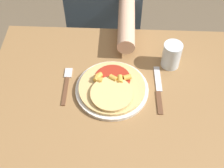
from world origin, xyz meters
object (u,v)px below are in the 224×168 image
dining_table (123,118)px  person_diner (105,16)px  pizza (112,88)px  knife (159,90)px  fork (67,83)px  drinking_glass (172,55)px  plate (112,90)px

dining_table → person_diner: bearing=100.1°
pizza → knife: (0.17, 0.01, -0.02)m
fork → drinking_glass: 0.41m
person_diner → knife: bearing=-67.5°
plate → pizza: pizza is taller
fork → plate: bearing=-8.5°
fork → knife: size_ratio=0.79×
knife → person_diner: 0.61m
plate → drinking_glass: size_ratio=2.54×
pizza → fork: 0.17m
plate → drinking_glass: bearing=32.3°
knife → drinking_glass: drinking_glass is taller
dining_table → fork: 0.27m
fork → knife: (0.34, -0.02, 0.00)m
pizza → drinking_glass: size_ratio=2.31×
dining_table → plate: (-0.05, 0.03, 0.15)m
knife → person_diner: (-0.23, 0.56, -0.12)m
dining_table → fork: (-0.22, 0.06, 0.14)m
plate → person_diner: person_diner is taller
drinking_glass → plate: bearing=-147.7°
plate → fork: bearing=171.5°
fork → drinking_glass: drinking_glass is taller
plate → knife: bearing=2.7°
pizza → person_diner: size_ratio=0.21×
dining_table → person_diner: (-0.11, 0.59, 0.03)m
plate → dining_table: bearing=-32.2°
knife → person_diner: size_ratio=0.19×
plate → drinking_glass: 0.27m
fork → person_diner: (0.11, 0.54, -0.12)m
knife → drinking_glass: (0.05, 0.13, 0.05)m
pizza → drinking_glass: 0.27m
pizza → person_diner: 0.59m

